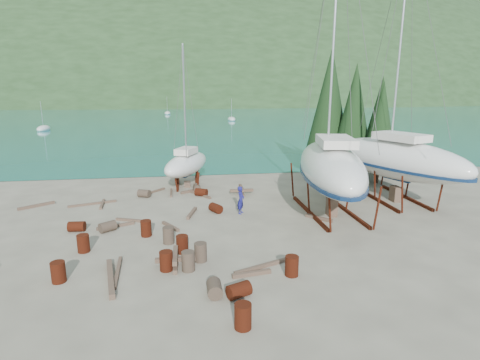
{
  "coord_description": "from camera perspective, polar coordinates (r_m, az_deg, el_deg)",
  "views": [
    {
      "loc": [
        -2.01,
        -19.21,
        7.7
      ],
      "look_at": [
        1.18,
        3.0,
        2.34
      ],
      "focal_mm": 28.0,
      "sensor_mm": 36.0,
      "label": 1
    }
  ],
  "objects": [
    {
      "name": "ground",
      "position": [
        20.79,
        -2.07,
        -8.31
      ],
      "size": [
        600.0,
        600.0,
        0.0
      ],
      "primitive_type": "plane",
      "color": "#676152",
      "rests_on": "ground"
    },
    {
      "name": "bay_water",
      "position": [
        334.3,
        -8.01,
        11.98
      ],
      "size": [
        700.0,
        700.0,
        0.0
      ],
      "primitive_type": "plane",
      "color": "#186C7A",
      "rests_on": "ground"
    },
    {
      "name": "far_hill",
      "position": [
        339.3,
        -8.02,
        12.0
      ],
      "size": [
        800.0,
        360.0,
        110.0
      ],
      "primitive_type": "ellipsoid",
      "color": "#1F341A",
      "rests_on": "ground"
    },
    {
      "name": "far_house_left",
      "position": [
        217.15,
        -24.14,
        11.02
      ],
      "size": [
        6.6,
        5.6,
        5.6
      ],
      "color": "beige",
      "rests_on": "ground"
    },
    {
      "name": "far_house_center",
      "position": [
        210.03,
        -13.38,
        11.77
      ],
      "size": [
        6.6,
        5.6,
        5.6
      ],
      "color": "beige",
      "rests_on": "ground"
    },
    {
      "name": "far_house_right",
      "position": [
        211.69,
        0.53,
        12.14
      ],
      "size": [
        6.6,
        5.6,
        5.6
      ],
      "color": "beige",
      "rests_on": "ground"
    },
    {
      "name": "cypress_near_right",
      "position": [
        34.47,
        16.98,
        9.68
      ],
      "size": [
        3.6,
        3.6,
        10.0
      ],
      "color": "black",
      "rests_on": "ground"
    },
    {
      "name": "cypress_mid_right",
      "position": [
        33.42,
        20.68,
        7.81
      ],
      "size": [
        3.06,
        3.06,
        8.5
      ],
      "color": "black",
      "rests_on": "ground"
    },
    {
      "name": "cypress_back_left",
      "position": [
        35.68,
        13.48,
        11.41
      ],
      "size": [
        4.14,
        4.14,
        11.5
      ],
      "color": "black",
      "rests_on": "ground"
    },
    {
      "name": "cypress_far_right",
      "position": [
        36.74,
        20.55,
        8.71
      ],
      "size": [
        3.24,
        3.24,
        9.0
      ],
      "color": "black",
      "rests_on": "ground"
    },
    {
      "name": "moored_boat_left",
      "position": [
        84.32,
        -27.75,
        6.93
      ],
      "size": [
        2.0,
        5.0,
        6.05
      ],
      "color": "silver",
      "rests_on": "ground"
    },
    {
      "name": "moored_boat_mid",
      "position": [
        100.2,
        -1.29,
        9.24
      ],
      "size": [
        2.0,
        5.0,
        6.05
      ],
      "color": "silver",
      "rests_on": "ground"
    },
    {
      "name": "moored_boat_far",
      "position": [
        129.55,
        -10.99,
        9.95
      ],
      "size": [
        2.0,
        5.0,
        6.05
      ],
      "color": "silver",
      "rests_on": "ground"
    },
    {
      "name": "large_sailboat_near",
      "position": [
        24.22,
        13.62,
        2.1
      ],
      "size": [
        6.05,
        12.7,
        19.26
      ],
      "rotation": [
        0.0,
        0.0,
        -0.21
      ],
      "color": "silver",
      "rests_on": "ground"
    },
    {
      "name": "large_sailboat_far",
      "position": [
        28.83,
        22.44,
        3.09
      ],
      "size": [
        7.27,
        12.19,
        18.56
      ],
      "rotation": [
        0.0,
        0.0,
        0.35
      ],
      "color": "silver",
      "rests_on": "ground"
    },
    {
      "name": "small_sailboat_shore",
      "position": [
        31.12,
        -8.14,
        2.49
      ],
      "size": [
        4.81,
        7.36,
        11.28
      ],
      "rotation": [
        0.0,
        0.0,
        -0.4
      ],
      "color": "silver",
      "rests_on": "ground"
    },
    {
      "name": "worker",
      "position": [
        23.96,
        0.12,
        -3.07
      ],
      "size": [
        0.67,
        0.77,
        1.78
      ],
      "primitive_type": "imported",
      "rotation": [
        0.0,
        0.0,
        1.12
      ],
      "color": "navy",
      "rests_on": "ground"
    },
    {
      "name": "drum_0",
      "position": [
        17.52,
        -25.95,
        -12.49
      ],
      "size": [
        0.58,
        0.58,
        0.88
      ],
      "primitive_type": "cylinder",
      "color": "#541C0E",
      "rests_on": "ground"
    },
    {
      "name": "drum_1",
      "position": [
        15.02,
        -3.91,
        -16.16
      ],
      "size": [
        0.59,
        0.88,
        0.58
      ],
      "primitive_type": "cylinder",
      "rotation": [
        1.57,
        0.0,
        3.15
      ],
      "color": "#2D2823",
      "rests_on": "ground"
    },
    {
      "name": "drum_2",
      "position": [
        23.03,
        -23.62,
        -6.51
      ],
      "size": [
        0.92,
        0.65,
        0.58
      ],
      "primitive_type": "cylinder",
      "rotation": [
        1.57,
        0.0,
        1.49
      ],
      "color": "#541C0E",
      "rests_on": "ground"
    },
    {
      "name": "drum_3",
      "position": [
        13.16,
        0.45,
        -20.03
      ],
      "size": [
        0.58,
        0.58,
        0.88
      ],
      "primitive_type": "cylinder",
      "color": "#541C0E",
      "rests_on": "ground"
    },
    {
      "name": "drum_4",
      "position": [
        28.19,
        -5.92,
        -1.88
      ],
      "size": [
        1.05,
        0.92,
        0.58
      ],
      "primitive_type": "cylinder",
      "rotation": [
        1.57,
        0.0,
        1.09
      ],
      "color": "#541C0E",
      "rests_on": "ground"
    },
    {
      "name": "drum_5",
      "position": [
        19.86,
        -10.84,
        -8.26
      ],
      "size": [
        0.58,
        0.58,
        0.88
      ],
      "primitive_type": "cylinder",
      "color": "#2D2823",
      "rests_on": "ground"
    },
    {
      "name": "drum_6",
      "position": [
        24.37,
        -3.72,
        -4.3
      ],
      "size": [
        0.94,
        1.05,
        0.58
      ],
      "primitive_type": "cylinder",
      "rotation": [
        1.57,
        0.0,
        0.52
      ],
      "color": "#541C0E",
      "rests_on": "ground"
    },
    {
      "name": "drum_7",
      "position": [
        16.48,
        7.9,
        -12.83
      ],
      "size": [
        0.58,
        0.58,
        0.88
      ],
      "primitive_type": "cylinder",
      "color": "#541C0E",
      "rests_on": "ground"
    },
    {
      "name": "drum_8",
      "position": [
        20.05,
        -22.77,
        -8.89
      ],
      "size": [
        0.58,
        0.58,
        0.88
      ],
      "primitive_type": "cylinder",
      "color": "#541C0E",
      "rests_on": "ground"
    },
    {
      "name": "drum_9",
      "position": [
        28.62,
        -14.41,
        -2.0
      ],
      "size": [
        1.04,
        0.89,
        0.58
      ],
      "primitive_type": "cylinder",
      "rotation": [
        1.57,
        0.0,
        1.15
      ],
      "color": "#2D2823",
      "rests_on": "ground"
    },
    {
      "name": "drum_10",
      "position": [
        18.65,
        -8.79,
        -9.64
      ],
      "size": [
        0.58,
        0.58,
        0.88
      ],
      "primitive_type": "cylinder",
      "color": "#541C0E",
      "rests_on": "ground"
    },
    {
      "name": "drum_11",
      "position": [
        29.5,
        -6.58,
        -1.2
      ],
      "size": [
        0.65,
        0.92,
        0.58
      ],
      "primitive_type": "cylinder",
      "rotation": [
        1.57,
        0.0,
        3.22
      ],
      "color": "#2D2823",
      "rests_on": "ground"
    },
    {
      "name": "drum_12",
      "position": [
        14.87,
        -0.15,
        -16.45
      ],
      "size": [
        1.04,
        0.88,
        0.58
      ],
      "primitive_type": "cylinder",
      "rotation": [
        1.57,
        0.0,
        1.98
      ],
      "color": "#541C0E",
      "rests_on": "ground"
    },
    {
      "name": "drum_13",
      "position": [
        17.07,
        -11.18,
        -12.0
      ],
      "size": [
        0.58,
        0.58,
        0.88
      ],
      "primitive_type": "cylinder",
      "color": "#541C0E",
      "rests_on": "ground"
    },
    {
      "name": "drum_14",
      "position": [
        21.06,
        -14.12,
        -7.15
      ],
      "size": [
        0.58,
        0.58,
        0.88
      ],
      "primitive_type": "cylinder",
      "color": "#541C0E",
      "rests_on": "ground"
    },
    {
      "name": "drum_15",
      "position": [
        22.37,
        -19.52,
        -6.71
      ],
      "size": [
        1.05,
        1.0,
        0.58
      ],
      "primitive_type": "cylinder",
      "rotation": [
        1.57,
        0.0,
        2.23
      ],
      "color": "#2D2823",
      "rests_on": "ground"
    },
    {
      "name": "drum_16",
      "position": [
        17.69,
        -6.02,
        -10.87
      ],
      "size": [
        0.58,
        0.58,
        0.88
      ],
      "primitive_type": "cylinder",
      "color": "#2D2823",
      "rests_on": "ground"
    },
    {
      "name": "drum_17",
      "position": [
        16.89,
        -7.89,
        -12.15
      ],
      "size": [
        0.58,
        0.58,
        0.88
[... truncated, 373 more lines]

